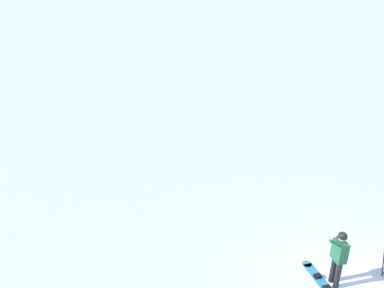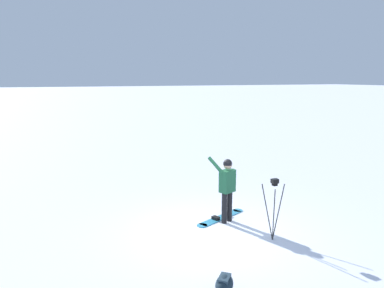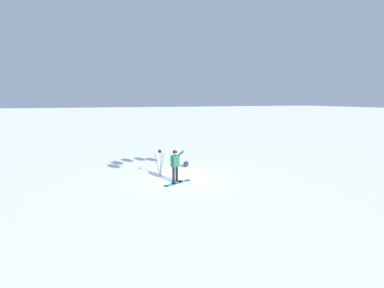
% 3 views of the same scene
% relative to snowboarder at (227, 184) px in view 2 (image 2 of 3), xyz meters
% --- Properties ---
extents(ground_plane, '(300.00, 300.00, 0.00)m').
position_rel_snowboarder_xyz_m(ground_plane, '(0.47, -0.58, -1.06)').
color(ground_plane, white).
extents(snowboarder, '(0.63, 0.64, 1.75)m').
position_rel_snowboarder_xyz_m(snowboarder, '(0.00, 0.00, 0.00)').
color(snowboarder, black).
rests_on(snowboarder, ground_plane).
extents(snowboard, '(0.86, 1.69, 0.10)m').
position_rel_snowboarder_xyz_m(snowboard, '(-0.29, -0.01, -1.03)').
color(snowboard, teal).
rests_on(snowboard, ground_plane).
extents(gear_bag_large, '(0.58, 0.57, 0.33)m').
position_rel_snowboarder_xyz_m(gear_bag_large, '(2.91, -1.62, -0.88)').
color(gear_bag_large, '#192833').
rests_on(gear_bag_large, ground_plane).
extents(camera_tripod, '(0.52, 0.52, 1.50)m').
position_rel_snowboarder_xyz_m(camera_tripod, '(1.42, 0.47, 0.01)').
color(camera_tripod, '#262628').
rests_on(camera_tripod, ground_plane).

